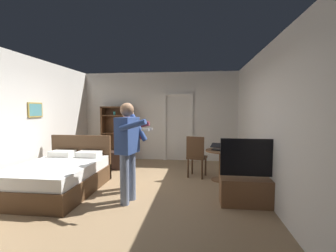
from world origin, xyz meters
The scene contains 15 objects.
ground_plane centered at (0.00, 0.00, 0.00)m, with size 6.62×6.62×0.00m, color #997A56.
wall_back centered at (0.00, 3.07, 1.39)m, with size 5.11×0.12×2.78m, color silver.
wall_left centered at (-2.49, 0.00, 1.39)m, with size 0.15×6.26×2.78m.
wall_right centered at (2.50, 0.00, 1.39)m, with size 0.12×6.26×2.78m, color silver.
doorway_frame centered at (0.60, 2.99, 1.22)m, with size 0.93×0.08×2.13m.
bed centered at (-1.51, -0.09, 0.30)m, with size 1.43×2.01×1.02m.
bookshelf centered at (-1.34, 2.84, 0.93)m, with size 0.96×0.32×1.71m.
tv_flatscreen centered at (2.14, -0.35, 0.33)m, with size 1.09×0.40×1.14m.
side_table centered at (1.74, 1.01, 0.48)m, with size 0.69×0.69×0.70m.
laptop centered at (1.69, 0.97, 0.75)m, with size 0.41×0.41×0.17m.
bottle_on_table centered at (1.88, 0.93, 0.80)m, with size 0.06×0.06×0.23m.
wooden_chair centered at (1.18, 1.17, 0.54)m, with size 0.52×0.52×0.99m.
person_blue_shirt centered at (0.01, -0.47, 1.01)m, with size 0.63×0.69×1.74m.
person_striped_shirt centered at (-0.15, 0.14, 0.96)m, with size 0.70×0.64×1.66m.
suitcase_dark centered at (-1.04, 1.74, 0.23)m, with size 0.47×0.36×0.46m, color black.
Camera 1 is at (1.19, -4.37, 1.64)m, focal length 25.11 mm.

